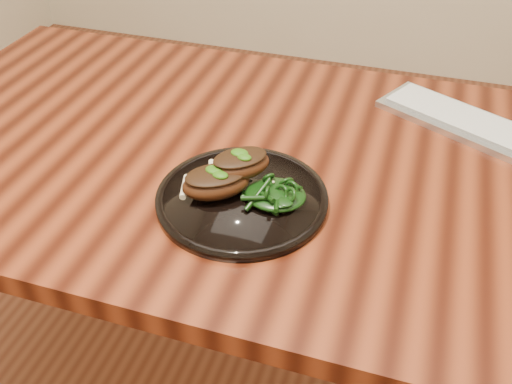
% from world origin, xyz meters
% --- Properties ---
extents(desk, '(1.60, 0.80, 0.75)m').
position_xyz_m(desk, '(0.00, 0.00, 0.67)').
color(desk, '#320F06').
rests_on(desk, ground).
extents(plate, '(0.28, 0.28, 0.02)m').
position_xyz_m(plate, '(-0.05, -0.14, 0.76)').
color(plate, black).
rests_on(plate, desk).
extents(lamb_chop_front, '(0.13, 0.12, 0.05)m').
position_xyz_m(lamb_chop_front, '(-0.09, -0.15, 0.79)').
color(lamb_chop_front, '#3C1B0B').
rests_on(lamb_chop_front, plate).
extents(lamb_chop_back, '(0.12, 0.11, 0.05)m').
position_xyz_m(lamb_chop_back, '(-0.06, -0.11, 0.81)').
color(lamb_chop_back, '#3C1B0B').
rests_on(lamb_chop_back, plate).
extents(herb_smear, '(0.07, 0.05, 0.00)m').
position_xyz_m(herb_smear, '(-0.08, -0.08, 0.77)').
color(herb_smear, '#184707').
rests_on(herb_smear, plate).
extents(greens_heap, '(0.10, 0.09, 0.04)m').
position_xyz_m(greens_heap, '(0.01, -0.14, 0.78)').
color(greens_heap, black).
rests_on(greens_heap, plate).
extents(keyboard, '(0.41, 0.29, 0.02)m').
position_xyz_m(keyboard, '(0.32, 0.20, 0.76)').
color(keyboard, '#B7BABC').
rests_on(keyboard, desk).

